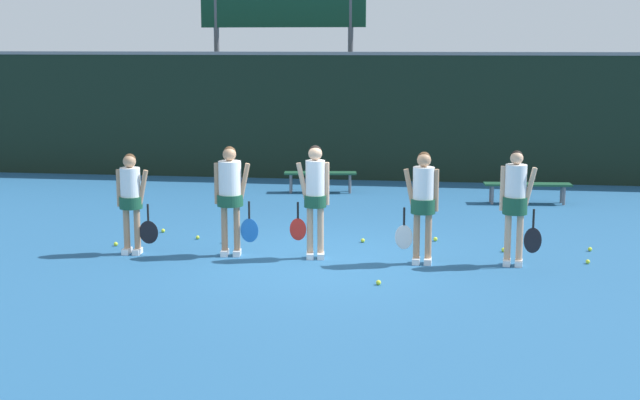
# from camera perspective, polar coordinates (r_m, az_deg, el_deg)

# --- Properties ---
(ground_plane) EXTENTS (140.00, 140.00, 0.00)m
(ground_plane) POSITION_cam_1_polar(r_m,az_deg,el_deg) (13.96, 0.05, -3.76)
(ground_plane) COLOR #235684
(fence_windscreen) EXTENTS (60.00, 0.08, 3.12)m
(fence_windscreen) POSITION_cam_1_polar(r_m,az_deg,el_deg) (21.73, 3.07, 5.38)
(fence_windscreen) COLOR black
(fence_windscreen) RESTS_ON ground_plane
(scoreboard) EXTENTS (4.36, 0.15, 5.23)m
(scoreboard) POSITION_cam_1_polar(r_m,az_deg,el_deg) (23.72, -2.41, 11.94)
(scoreboard) COLOR #515156
(scoreboard) RESTS_ON ground_plane
(bench_courtside) EXTENTS (1.83, 0.51, 0.43)m
(bench_courtside) POSITION_cam_1_polar(r_m,az_deg,el_deg) (19.12, 13.13, 0.87)
(bench_courtside) COLOR #19472D
(bench_courtside) RESTS_ON ground_plane
(bench_far) EXTENTS (1.65, 0.57, 0.46)m
(bench_far) POSITION_cam_1_polar(r_m,az_deg,el_deg) (20.02, 0.02, 1.60)
(bench_far) COLOR #19472D
(bench_far) RESTS_ON ground_plane
(player_0) EXTENTS (0.66, 0.36, 1.61)m
(player_0) POSITION_cam_1_polar(r_m,az_deg,el_deg) (14.41, -11.99, 0.28)
(player_0) COLOR tan
(player_0) RESTS_ON ground_plane
(player_1) EXTENTS (0.69, 0.41, 1.74)m
(player_1) POSITION_cam_1_polar(r_m,az_deg,el_deg) (14.04, -5.75, 0.59)
(player_1) COLOR tan
(player_1) RESTS_ON ground_plane
(player_2) EXTENTS (0.61, 0.35, 1.77)m
(player_2) POSITION_cam_1_polar(r_m,az_deg,el_deg) (13.78, -0.33, 0.53)
(player_2) COLOR tan
(player_2) RESTS_ON ground_plane
(player_3) EXTENTS (0.65, 0.37, 1.72)m
(player_3) POSITION_cam_1_polar(r_m,az_deg,el_deg) (13.53, 6.60, 0.13)
(player_3) COLOR tan
(player_3) RESTS_ON ground_plane
(player_4) EXTENTS (0.64, 0.37, 1.75)m
(player_4) POSITION_cam_1_polar(r_m,az_deg,el_deg) (13.65, 12.41, 0.10)
(player_4) COLOR tan
(player_4) RESTS_ON ground_plane
(tennis_ball_0) EXTENTS (0.07, 0.07, 0.07)m
(tennis_ball_0) POSITION_cam_1_polar(r_m,az_deg,el_deg) (16.08, -10.01, -1.94)
(tennis_ball_0) COLOR #CCE033
(tennis_ball_0) RESTS_ON ground_plane
(tennis_ball_1) EXTENTS (0.07, 0.07, 0.07)m
(tennis_ball_1) POSITION_cam_1_polar(r_m,az_deg,el_deg) (15.08, 16.89, -3.03)
(tennis_ball_1) COLOR #CCE033
(tennis_ball_1) RESTS_ON ground_plane
(tennis_ball_2) EXTENTS (0.07, 0.07, 0.07)m
(tennis_ball_2) POSITION_cam_1_polar(r_m,az_deg,el_deg) (14.68, 11.67, -3.14)
(tennis_ball_2) COLOR #CCE033
(tennis_ball_2) RESTS_ON ground_plane
(tennis_ball_3) EXTENTS (0.06, 0.06, 0.06)m
(tennis_ball_3) POSITION_cam_1_polar(r_m,az_deg,el_deg) (15.45, -7.83, -2.38)
(tennis_ball_3) COLOR #CCE033
(tennis_ball_3) RESTS_ON ground_plane
(tennis_ball_4) EXTENTS (0.07, 0.07, 0.07)m
(tennis_ball_4) POSITION_cam_1_polar(r_m,az_deg,el_deg) (15.08, 2.76, -2.60)
(tennis_ball_4) COLOR #CCE033
(tennis_ball_4) RESTS_ON ground_plane
(tennis_ball_5) EXTENTS (0.07, 0.07, 0.07)m
(tennis_ball_5) POSITION_cam_1_polar(r_m,az_deg,el_deg) (15.28, 7.39, -2.50)
(tennis_ball_5) COLOR #CCE033
(tennis_ball_5) RESTS_ON ground_plane
(tennis_ball_6) EXTENTS (0.07, 0.07, 0.07)m
(tennis_ball_6) POSITION_cam_1_polar(r_m,az_deg,el_deg) (14.22, 16.76, -3.80)
(tennis_ball_6) COLOR #CCE033
(tennis_ball_6) RESTS_ON ground_plane
(tennis_ball_7) EXTENTS (0.07, 0.07, 0.07)m
(tennis_ball_7) POSITION_cam_1_polar(r_m,az_deg,el_deg) (15.18, -12.94, -2.76)
(tennis_ball_7) COLOR #CCE033
(tennis_ball_7) RESTS_ON ground_plane
(tennis_ball_8) EXTENTS (0.07, 0.07, 0.07)m
(tennis_ball_8) POSITION_cam_1_polar(r_m,az_deg,el_deg) (12.48, 3.76, -5.29)
(tennis_ball_8) COLOR #CCE033
(tennis_ball_8) RESTS_ON ground_plane
(tennis_ball_9) EXTENTS (0.07, 0.07, 0.07)m
(tennis_ball_9) POSITION_cam_1_polar(r_m,az_deg,el_deg) (15.09, -6.16, -2.63)
(tennis_ball_9) COLOR #CCE033
(tennis_ball_9) RESTS_ON ground_plane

